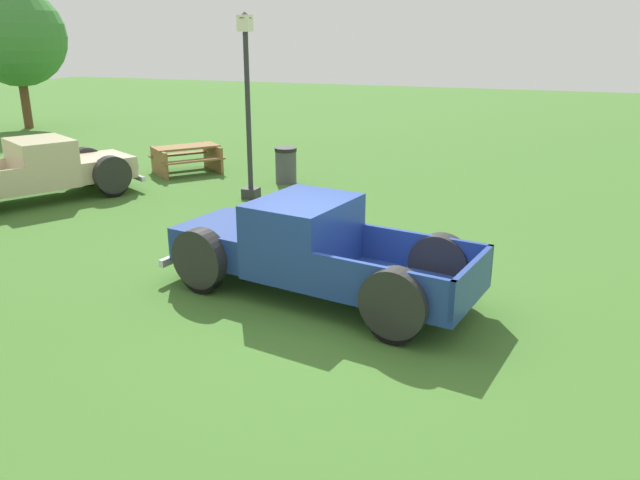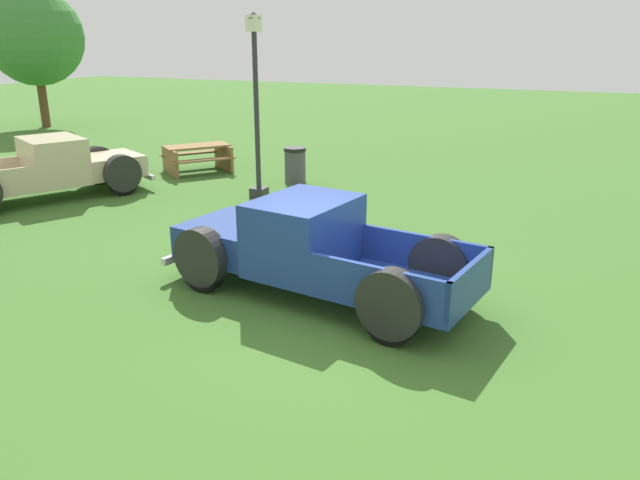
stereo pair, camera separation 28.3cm
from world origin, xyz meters
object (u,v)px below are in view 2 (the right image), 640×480
Objects in this scene: trash_can at (295,165)px; oak_tree_east at (34,37)px; lamp_post_far at (256,104)px; picnic_table at (197,155)px; pickup_truck_foreground at (301,248)px; pickup_truck_behind_left at (57,169)px.

oak_tree_east reaches higher than trash_can.
oak_tree_east reaches higher than lamp_post_far.
trash_can is (-0.12, -3.18, -0.01)m from picnic_table.
trash_can is 0.17× the size of oak_tree_east.
pickup_truck_behind_left is at bearing 69.02° from pickup_truck_foreground.
pickup_truck_behind_left is 0.89× the size of oak_tree_east.
lamp_post_far reaches higher than pickup_truck_foreground.
picnic_table is at bearing 57.58° from lamp_post_far.
lamp_post_far is (4.89, 3.38, 1.54)m from pickup_truck_foreground.
lamp_post_far is at bearing 176.28° from trash_can.
lamp_post_far is at bearing -122.42° from picnic_table.
pickup_truck_behind_left reaches higher than trash_can.
pickup_truck_behind_left is 1.17× the size of lamp_post_far.
trash_can is (3.68, -4.65, -0.22)m from pickup_truck_behind_left.
pickup_truck_behind_left is 2.16× the size of picnic_table.
trash_can is at bearing -110.40° from oak_tree_east.
trash_can is at bearing 25.93° from pickup_truck_foreground.
pickup_truck_foreground is 21.59m from oak_tree_east.
pickup_truck_behind_left is at bearing 158.77° from picnic_table.
oak_tree_east is (9.03, 9.74, 2.98)m from pickup_truck_behind_left.
pickup_truck_foreground is at bearing -124.36° from oak_tree_east.
lamp_post_far reaches higher than trash_can.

